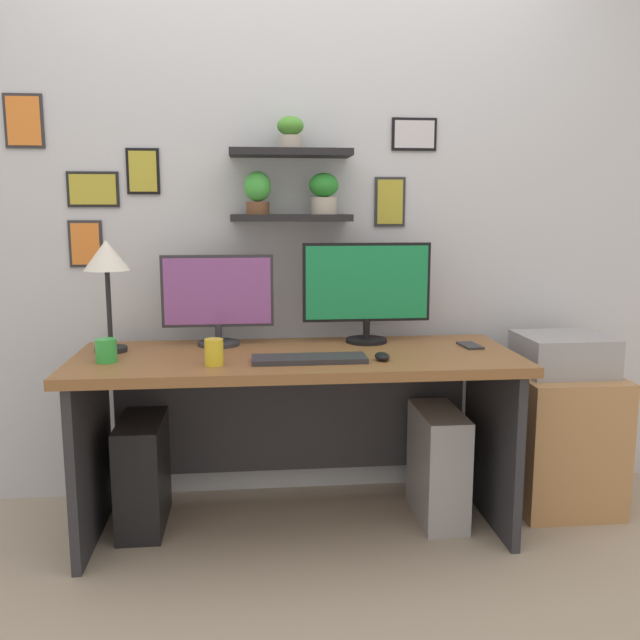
% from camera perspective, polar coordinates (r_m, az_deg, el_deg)
% --- Properties ---
extents(ground_plane, '(8.00, 8.00, 0.00)m').
position_cam_1_polar(ground_plane, '(2.99, -1.90, -17.08)').
color(ground_plane, tan).
extents(back_wall_assembly, '(4.40, 0.24, 2.70)m').
position_cam_1_polar(back_wall_assembly, '(3.11, -2.66, 9.80)').
color(back_wall_assembly, silver).
rests_on(back_wall_assembly, ground).
extents(desk, '(1.78, 0.68, 0.75)m').
position_cam_1_polar(desk, '(2.84, -2.04, -6.66)').
color(desk, brown).
rests_on(desk, ground).
extents(monitor_left, '(0.47, 0.18, 0.39)m').
position_cam_1_polar(monitor_left, '(2.91, -8.62, 1.88)').
color(monitor_left, '#2D2D33').
rests_on(monitor_left, desk).
extents(monitor_right, '(0.56, 0.18, 0.43)m').
position_cam_1_polar(monitor_right, '(2.95, 3.96, 2.70)').
color(monitor_right, black).
rests_on(monitor_right, desk).
extents(keyboard, '(0.44, 0.14, 0.02)m').
position_cam_1_polar(keyboard, '(2.60, -0.92, -3.30)').
color(keyboard, '#2D2D33').
rests_on(keyboard, desk).
extents(computer_mouse, '(0.06, 0.09, 0.03)m').
position_cam_1_polar(computer_mouse, '(2.63, 5.26, -3.08)').
color(computer_mouse, black).
rests_on(computer_mouse, desk).
extents(desk_lamp, '(0.18, 0.18, 0.46)m').
position_cam_1_polar(desk_lamp, '(2.85, -17.56, 4.54)').
color(desk_lamp, black).
rests_on(desk_lamp, desk).
extents(cell_phone, '(0.08, 0.15, 0.01)m').
position_cam_1_polar(cell_phone, '(2.94, 12.54, -2.11)').
color(cell_phone, '#2D2D33').
rests_on(cell_phone, desk).
extents(coffee_mug, '(0.08, 0.08, 0.09)m').
position_cam_1_polar(coffee_mug, '(2.71, -17.60, -2.47)').
color(coffee_mug, green).
rests_on(coffee_mug, desk).
extents(pen_cup, '(0.07, 0.07, 0.10)m').
position_cam_1_polar(pen_cup, '(2.56, -8.94, -2.69)').
color(pen_cup, yellow).
rests_on(pen_cup, desk).
extents(drawer_cabinet, '(0.44, 0.50, 0.61)m').
position_cam_1_polar(drawer_cabinet, '(3.29, 19.45, -9.35)').
color(drawer_cabinet, tan).
rests_on(drawer_cabinet, ground).
extents(printer, '(0.38, 0.34, 0.17)m').
position_cam_1_polar(printer, '(3.19, 19.83, -2.71)').
color(printer, '#9E9EA3').
rests_on(printer, drawer_cabinet).
extents(computer_tower_left, '(0.18, 0.40, 0.46)m').
position_cam_1_polar(computer_tower_left, '(3.01, -14.71, -12.37)').
color(computer_tower_left, black).
rests_on(computer_tower_left, ground).
extents(computer_tower_right, '(0.18, 0.40, 0.48)m').
position_cam_1_polar(computer_tower_right, '(3.02, 9.91, -11.91)').
color(computer_tower_right, '#99999E').
rests_on(computer_tower_right, ground).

